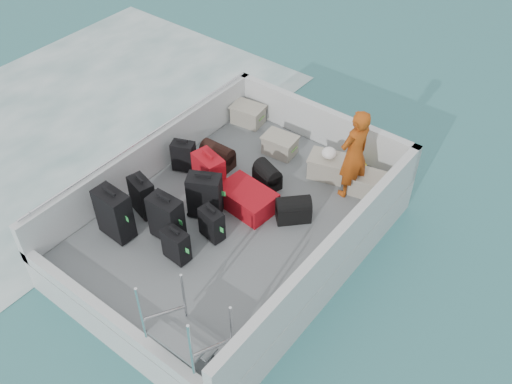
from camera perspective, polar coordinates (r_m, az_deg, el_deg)
ground at (r=9.18m, az=-2.19°, el=-5.27°), size 160.00×160.00×0.00m
wake_foam at (r=12.09m, az=-20.09°, el=5.47°), size 10.00×10.00×0.00m
ferry_hull at (r=8.96m, az=-2.24°, el=-3.98°), size 3.60×5.00×0.60m
deck at (r=8.73m, az=-2.30°, el=-2.58°), size 3.30×4.70×0.02m
deck_fittings at (r=8.13m, az=-1.93°, el=-3.01°), size 3.60×5.00×0.90m
suitcase_0 at (r=8.44m, az=-13.99°, el=-2.19°), size 0.54×0.32×0.81m
suitcase_1 at (r=8.76m, az=-11.28°, el=-0.46°), size 0.47×0.34×0.63m
suitcase_2 at (r=9.46m, az=-7.24°, el=3.55°), size 0.43×0.35×0.54m
suitcase_3 at (r=8.28m, az=-8.96°, el=-2.66°), size 0.50×0.30×0.74m
suitcase_4 at (r=8.56m, az=-5.14°, el=-0.40°), size 0.58×0.50×0.73m
suitcase_5 at (r=8.96m, az=-4.71°, el=1.80°), size 0.56×0.41×0.70m
suitcase_6 at (r=8.04m, az=-7.98°, el=-5.33°), size 0.39×0.24×0.53m
suitcase_7 at (r=8.27m, az=-4.44°, el=-3.25°), size 0.40×0.27×0.52m
suitcase_8 at (r=8.77m, az=-0.90°, el=-0.70°), size 0.91×0.65×0.34m
duffel_0 at (r=9.57m, az=-3.86°, el=3.51°), size 0.57×0.32×0.32m
duffel_1 at (r=9.16m, az=1.13°, el=1.48°), size 0.52×0.43×0.32m
duffel_2 at (r=8.61m, az=3.75°, el=-1.90°), size 0.58×0.58×0.32m
crate_0 at (r=10.52m, az=-0.80°, el=7.69°), size 0.59×0.45×0.33m
crate_1 at (r=9.80m, az=2.40°, el=4.65°), size 0.56×0.42×0.32m
crate_2 at (r=9.40m, az=7.17°, el=2.48°), size 0.68×0.56×0.35m
crate_3 at (r=9.19m, az=10.81°, el=0.80°), size 0.62×0.49×0.33m
yellow_bag at (r=9.58m, az=10.27°, el=2.48°), size 0.28×0.26×0.22m
white_bag at (r=9.23m, az=7.31°, el=3.74°), size 0.24×0.24×0.18m
passenger at (r=8.76m, az=9.78°, el=3.74°), size 0.51×0.65×1.55m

